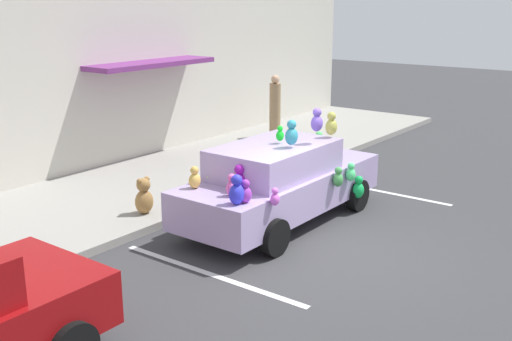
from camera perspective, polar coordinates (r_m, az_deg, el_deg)
The scene contains 8 objects.
ground_plane at distance 10.56m, azimuth 6.54°, elevation -7.46°, with size 60.00×60.00×0.00m, color #38383A.
sidewalk at distance 13.59m, azimuth -11.88°, elevation -2.08°, with size 24.00×4.00×0.15m, color gray.
storefront_building at distance 14.72m, azimuth -18.12°, elevation 11.21°, with size 24.00×1.25×6.40m.
parking_stripe_front at distance 14.05m, azimuth 10.68°, elevation -1.75°, with size 0.12×3.60×0.01m, color silver.
parking_stripe_rear at distance 9.74m, azimuth -4.25°, elevation -9.45°, with size 0.12×3.60×0.01m, color silver.
plush_covered_car at distance 11.61m, azimuth 2.19°, elevation -1.01°, with size 4.60×2.03×2.20m.
teddy_bear_on_sidewalk at distance 11.95m, azimuth -10.25°, elevation -2.40°, with size 0.37×0.31×0.71m.
pedestrian_near_shopfront at distance 18.26m, azimuth 1.76°, elevation 5.76°, with size 0.33×0.33×1.83m.
Camera 1 is at (-8.43, -4.88, 4.10)m, focal length 43.56 mm.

